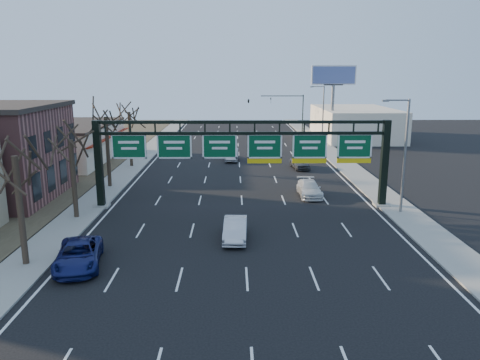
{
  "coord_description": "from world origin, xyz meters",
  "views": [
    {
      "loc": [
        -0.7,
        -29.56,
        10.97
      ],
      "look_at": [
        -0.23,
        4.01,
        3.2
      ],
      "focal_mm": 35.0,
      "sensor_mm": 36.0,
      "label": 1
    }
  ],
  "objects_px": {
    "sign_gantry": "(244,152)",
    "car_silver_sedan": "(235,229)",
    "car_blue_suv": "(79,255)",
    "car_white_wagon": "(309,189)"
  },
  "relations": [
    {
      "from": "car_white_wagon",
      "to": "car_blue_suv",
      "type": "bearing_deg",
      "value": -135.94
    },
    {
      "from": "car_blue_suv",
      "to": "car_silver_sedan",
      "type": "distance_m",
      "value": 10.05
    },
    {
      "from": "car_silver_sedan",
      "to": "car_white_wagon",
      "type": "relative_size",
      "value": 0.93
    },
    {
      "from": "sign_gantry",
      "to": "car_silver_sedan",
      "type": "xyz_separation_m",
      "value": [
        -0.76,
        -7.85,
        -3.91
      ]
    },
    {
      "from": "sign_gantry",
      "to": "car_blue_suv",
      "type": "bearing_deg",
      "value": -128.7
    },
    {
      "from": "sign_gantry",
      "to": "car_blue_suv",
      "type": "distance_m",
      "value": 16.16
    },
    {
      "from": "car_silver_sedan",
      "to": "car_blue_suv",
      "type": "bearing_deg",
      "value": -151.78
    },
    {
      "from": "sign_gantry",
      "to": "car_white_wagon",
      "type": "distance_m",
      "value": 7.92
    },
    {
      "from": "sign_gantry",
      "to": "car_silver_sedan",
      "type": "distance_m",
      "value": 8.8
    },
    {
      "from": "car_blue_suv",
      "to": "car_white_wagon",
      "type": "height_order",
      "value": "car_blue_suv"
    }
  ]
}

